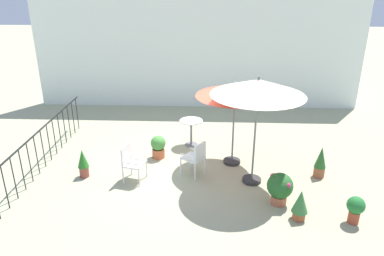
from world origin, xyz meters
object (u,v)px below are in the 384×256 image
(potted_plant_2, at_px, (83,162))
(potted_plant_3, at_px, (300,204))
(patio_umbrella_0, at_px, (235,91))
(potted_plant_1, at_px, (320,162))
(patio_chair_0, at_px, (195,156))
(potted_plant_0, at_px, (280,187))
(patio_umbrella_1, at_px, (258,88))
(patio_chair_1, at_px, (131,161))
(cafe_table_0, at_px, (191,128))
(potted_plant_5, at_px, (355,208))
(potted_plant_4, at_px, (158,146))

(potted_plant_2, height_order, potted_plant_3, potted_plant_2)
(patio_umbrella_0, bearing_deg, potted_plant_1, -16.87)
(patio_chair_0, distance_m, potted_plant_2, 2.68)
(patio_umbrella_0, bearing_deg, potted_plant_0, -64.01)
(patio_umbrella_1, xyz_separation_m, patio_chair_1, (-2.83, -0.03, -1.77))
(cafe_table_0, xyz_separation_m, potted_plant_5, (3.33, -3.46, -0.19))
(patio_umbrella_0, relative_size, potted_plant_5, 3.81)
(potted_plant_5, bearing_deg, potted_plant_2, 165.11)
(patio_chair_0, xyz_separation_m, potted_plant_1, (2.97, 0.08, -0.12))
(patio_umbrella_0, bearing_deg, potted_plant_4, 173.16)
(patio_chair_1, distance_m, potted_plant_0, 3.40)
(potted_plant_0, height_order, potted_plant_2, potted_plant_2)
(potted_plant_1, bearing_deg, patio_chair_0, -178.37)
(potted_plant_0, xyz_separation_m, potted_plant_3, (0.30, -0.54, -0.04))
(potted_plant_0, distance_m, potted_plant_2, 4.57)
(patio_umbrella_0, bearing_deg, potted_plant_2, -166.54)
(patio_chair_0, xyz_separation_m, patio_chair_1, (-1.49, -0.24, -0.02))
(potted_plant_3, distance_m, potted_plant_5, 1.04)
(cafe_table_0, bearing_deg, patio_chair_0, -84.14)
(cafe_table_0, bearing_deg, potted_plant_2, -142.49)
(patio_chair_1, xyz_separation_m, potted_plant_2, (-1.18, 0.09, -0.12))
(cafe_table_0, bearing_deg, potted_plant_5, -46.11)
(patio_chair_0, bearing_deg, potted_plant_3, -37.94)
(potted_plant_0, height_order, potted_plant_3, potted_plant_0)
(potted_plant_1, bearing_deg, patio_chair_1, -175.78)
(patio_umbrella_1, distance_m, patio_chair_0, 2.21)
(potted_plant_0, bearing_deg, patio_umbrella_0, 115.99)
(patio_umbrella_0, bearing_deg, patio_chair_1, -158.49)
(potted_plant_4, distance_m, potted_plant_5, 4.93)
(potted_plant_0, distance_m, potted_plant_1, 1.66)
(cafe_table_0, bearing_deg, potted_plant_1, -27.98)
(patio_chair_1, xyz_separation_m, potted_plant_0, (3.29, -0.85, -0.11))
(potted_plant_0, distance_m, potted_plant_5, 1.48)
(potted_plant_0, bearing_deg, potted_plant_1, 45.29)
(patio_umbrella_1, height_order, cafe_table_0, patio_umbrella_1)
(patio_umbrella_0, relative_size, potted_plant_3, 3.33)
(patio_umbrella_0, xyz_separation_m, potted_plant_1, (2.05, -0.62, -1.54))
(patio_umbrella_0, xyz_separation_m, potted_plant_0, (0.88, -1.81, -1.54))
(patio_umbrella_0, height_order, potted_plant_3, patio_umbrella_0)
(cafe_table_0, relative_size, patio_chair_0, 0.85)
(potted_plant_1, relative_size, potted_plant_4, 1.27)
(patio_chair_1, bearing_deg, cafe_table_0, 56.81)
(patio_umbrella_0, relative_size, potted_plant_0, 3.09)
(patio_chair_0, relative_size, potted_plant_0, 1.27)
(cafe_table_0, distance_m, potted_plant_0, 3.48)
(patio_chair_0, xyz_separation_m, potted_plant_5, (3.15, -1.70, -0.18))
(potted_plant_5, bearing_deg, patio_chair_0, 151.61)
(patio_chair_1, bearing_deg, potted_plant_0, -14.54)
(patio_chair_1, distance_m, potted_plant_2, 1.19)
(potted_plant_2, distance_m, potted_plant_3, 5.01)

